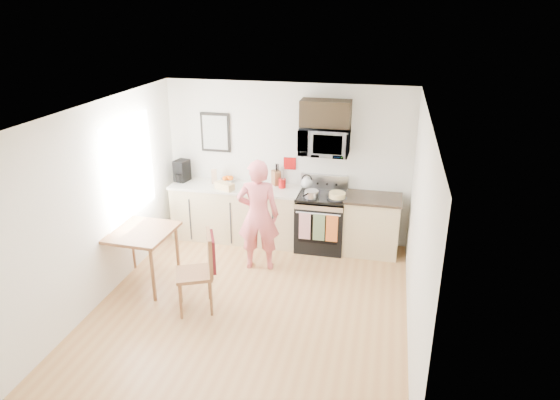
% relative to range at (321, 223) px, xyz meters
% --- Properties ---
extents(floor, '(4.60, 4.60, 0.00)m').
position_rel_range_xyz_m(floor, '(-0.63, -1.98, -0.44)').
color(floor, '#AB7342').
rests_on(floor, ground).
extents(back_wall, '(4.00, 0.04, 2.60)m').
position_rel_range_xyz_m(back_wall, '(-0.63, 0.32, 0.86)').
color(back_wall, white).
rests_on(back_wall, floor).
extents(front_wall, '(4.00, 0.04, 2.60)m').
position_rel_range_xyz_m(front_wall, '(-0.63, -4.28, 0.86)').
color(front_wall, white).
rests_on(front_wall, floor).
extents(left_wall, '(0.04, 4.60, 2.60)m').
position_rel_range_xyz_m(left_wall, '(-2.63, -1.98, 0.86)').
color(left_wall, white).
rests_on(left_wall, floor).
extents(right_wall, '(0.04, 4.60, 2.60)m').
position_rel_range_xyz_m(right_wall, '(1.37, -1.98, 0.86)').
color(right_wall, white).
rests_on(right_wall, floor).
extents(ceiling, '(4.00, 4.60, 0.04)m').
position_rel_range_xyz_m(ceiling, '(-0.63, -1.98, 2.16)').
color(ceiling, white).
rests_on(ceiling, back_wall).
extents(window, '(0.06, 1.40, 1.50)m').
position_rel_range_xyz_m(window, '(-2.59, -1.18, 1.11)').
color(window, white).
rests_on(window, left_wall).
extents(cabinet_left, '(2.10, 0.60, 0.90)m').
position_rel_range_xyz_m(cabinet_left, '(-1.43, 0.02, 0.01)').
color(cabinet_left, tan).
rests_on(cabinet_left, floor).
extents(countertop_left, '(2.14, 0.64, 0.04)m').
position_rel_range_xyz_m(countertop_left, '(-1.43, 0.02, 0.48)').
color(countertop_left, beige).
rests_on(countertop_left, cabinet_left).
extents(cabinet_right, '(0.84, 0.60, 0.90)m').
position_rel_range_xyz_m(cabinet_right, '(0.80, 0.02, 0.01)').
color(cabinet_right, tan).
rests_on(cabinet_right, floor).
extents(countertop_right, '(0.88, 0.64, 0.04)m').
position_rel_range_xyz_m(countertop_right, '(0.80, 0.02, 0.48)').
color(countertop_right, black).
rests_on(countertop_right, cabinet_right).
extents(range, '(0.76, 0.70, 1.16)m').
position_rel_range_xyz_m(range, '(0.00, 0.00, 0.00)').
color(range, black).
rests_on(range, floor).
extents(microwave, '(0.76, 0.51, 0.42)m').
position_rel_range_xyz_m(microwave, '(-0.00, 0.10, 1.32)').
color(microwave, '#B3B3B8').
rests_on(microwave, back_wall).
extents(upper_cabinet, '(0.76, 0.35, 0.40)m').
position_rel_range_xyz_m(upper_cabinet, '(-0.00, 0.15, 1.74)').
color(upper_cabinet, black).
rests_on(upper_cabinet, back_wall).
extents(wall_art, '(0.50, 0.04, 0.65)m').
position_rel_range_xyz_m(wall_art, '(-1.83, 0.30, 1.31)').
color(wall_art, black).
rests_on(wall_art, back_wall).
extents(wall_trivet, '(0.20, 0.02, 0.20)m').
position_rel_range_xyz_m(wall_trivet, '(-0.58, 0.31, 0.86)').
color(wall_trivet, '#A20E0D').
rests_on(wall_trivet, back_wall).
extents(person, '(0.68, 0.51, 1.69)m').
position_rel_range_xyz_m(person, '(-0.81, -0.85, 0.41)').
color(person, '#BA3337').
rests_on(person, floor).
extents(dining_table, '(0.89, 0.89, 0.83)m').
position_rel_range_xyz_m(dining_table, '(-2.28, -1.68, 0.30)').
color(dining_table, brown).
rests_on(dining_table, floor).
extents(chair, '(0.63, 0.60, 1.06)m').
position_rel_range_xyz_m(chair, '(-1.18, -2.05, 0.25)').
color(chair, brown).
rests_on(chair, floor).
extents(knife_block, '(0.18, 0.19, 0.24)m').
position_rel_range_xyz_m(knife_block, '(-0.79, 0.24, 0.62)').
color(knife_block, brown).
rests_on(knife_block, countertop_left).
extents(utensil_crock, '(0.12, 0.12, 0.35)m').
position_rel_range_xyz_m(utensil_crock, '(-0.67, 0.13, 0.64)').
color(utensil_crock, '#A20E0D').
rests_on(utensil_crock, countertop_left).
extents(fruit_bowl, '(0.29, 0.29, 0.11)m').
position_rel_range_xyz_m(fruit_bowl, '(-1.62, 0.20, 0.55)').
color(fruit_bowl, silver).
rests_on(fruit_bowl, countertop_left).
extents(milk_carton, '(0.11, 0.11, 0.23)m').
position_rel_range_xyz_m(milk_carton, '(-1.82, 0.10, 0.62)').
color(milk_carton, tan).
rests_on(milk_carton, countertop_left).
extents(coffee_maker, '(0.25, 0.32, 0.36)m').
position_rel_range_xyz_m(coffee_maker, '(-2.38, 0.08, 0.67)').
color(coffee_maker, black).
rests_on(coffee_maker, countertop_left).
extents(bread_bag, '(0.35, 0.26, 0.11)m').
position_rel_range_xyz_m(bread_bag, '(-1.55, -0.16, 0.56)').
color(bread_bag, tan).
rests_on(bread_bag, countertop_left).
extents(cake, '(0.31, 0.31, 0.10)m').
position_rel_range_xyz_m(cake, '(0.26, -0.14, 0.54)').
color(cake, black).
rests_on(cake, range).
extents(kettle, '(0.19, 0.19, 0.24)m').
position_rel_range_xyz_m(kettle, '(-0.28, 0.22, 0.59)').
color(kettle, silver).
rests_on(kettle, range).
extents(pot, '(0.22, 0.36, 0.11)m').
position_rel_range_xyz_m(pot, '(-0.14, -0.17, 0.55)').
color(pot, '#B3B3B8').
rests_on(pot, range).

